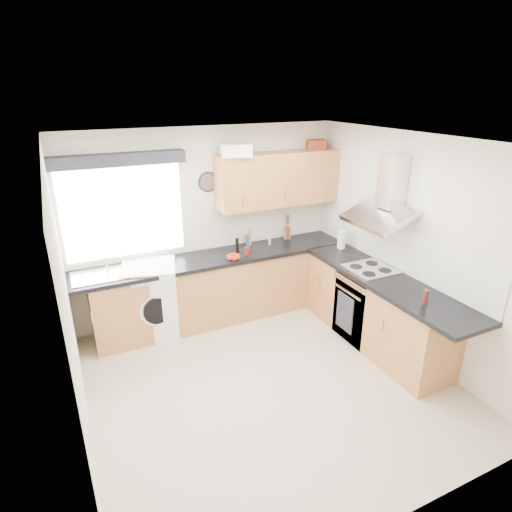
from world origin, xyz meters
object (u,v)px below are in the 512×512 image
oven (366,305)px  upper_cabinets (279,179)px  extractor_hood (385,198)px  washing_machine (151,300)px

oven → upper_cabinets: bearing=112.5°
extractor_hood → upper_cabinets: size_ratio=0.46×
upper_cabinets → washing_machine: 2.27m
upper_cabinets → washing_machine: size_ratio=1.83×
extractor_hood → upper_cabinets: (-0.65, 1.33, 0.03)m
washing_machine → extractor_hood: bearing=-11.7°
oven → upper_cabinets: (-0.55, 1.32, 1.38)m
washing_machine → oven: bearing=-12.6°
washing_machine → upper_cabinets: bearing=17.8°
oven → washing_machine: bearing=152.8°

